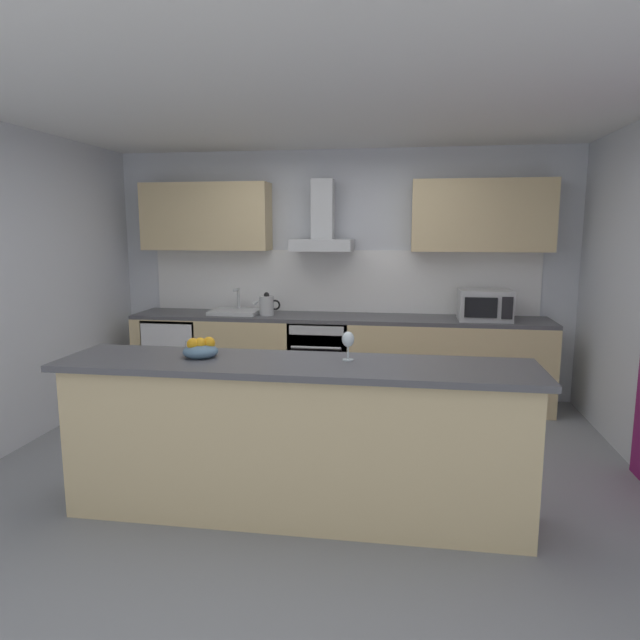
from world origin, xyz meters
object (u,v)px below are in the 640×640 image
(refrigerator, at_px, (178,356))
(wine_glass, at_px, (348,340))
(sink, at_px, (235,311))
(kettle, at_px, (267,305))
(range_hood, at_px, (323,228))
(microwave, at_px, (485,305))
(fruit_bowl, at_px, (201,350))
(oven, at_px, (321,358))

(refrigerator, relative_size, wine_glass, 4.78)
(refrigerator, bearing_deg, wine_glass, -47.54)
(sink, distance_m, kettle, 0.36)
(refrigerator, bearing_deg, range_hood, 4.86)
(kettle, xyz_separation_m, range_hood, (0.56, 0.16, 0.78))
(kettle, xyz_separation_m, wine_glass, (1.07, -2.23, 0.10))
(microwave, xyz_separation_m, range_hood, (-1.62, 0.16, 0.74))
(microwave, bearing_deg, sink, 179.12)
(kettle, relative_size, wine_glass, 1.62)
(microwave, distance_m, wine_glass, 2.50)
(wine_glass, height_order, fruit_bowl, wine_glass)
(oven, distance_m, fruit_bowl, 2.42)
(range_hood, distance_m, wine_glass, 2.54)
(wine_glass, bearing_deg, sink, 122.03)
(sink, height_order, wine_glass, same)
(range_hood, height_order, fruit_bowl, range_hood)
(range_hood, relative_size, fruit_bowl, 3.27)
(refrigerator, bearing_deg, microwave, -0.45)
(refrigerator, height_order, fruit_bowl, fruit_bowl)
(wine_glass, bearing_deg, kettle, 115.68)
(kettle, distance_m, range_hood, 0.97)
(oven, distance_m, refrigerator, 1.56)
(oven, xyz_separation_m, range_hood, (0.00, 0.13, 1.33))
(microwave, distance_m, sink, 2.53)
(oven, xyz_separation_m, refrigerator, (-1.56, -0.00, -0.03))
(range_hood, bearing_deg, sink, -172.57)
(refrigerator, height_order, wine_glass, wine_glass)
(kettle, distance_m, fruit_bowl, 2.29)
(refrigerator, bearing_deg, oven, 0.10)
(refrigerator, bearing_deg, sink, 1.22)
(oven, height_order, fruit_bowl, fruit_bowl)
(fruit_bowl, bearing_deg, oven, 80.05)
(microwave, relative_size, fruit_bowl, 2.27)
(oven, distance_m, sink, 1.02)
(refrigerator, relative_size, kettle, 2.94)
(kettle, bearing_deg, oven, 3.45)
(microwave, relative_size, range_hood, 0.69)
(refrigerator, height_order, range_hood, range_hood)
(sink, bearing_deg, microwave, -0.88)
(oven, bearing_deg, wine_glass, -77.19)
(wine_glass, bearing_deg, microwave, 63.77)
(wine_glass, bearing_deg, oven, 102.81)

